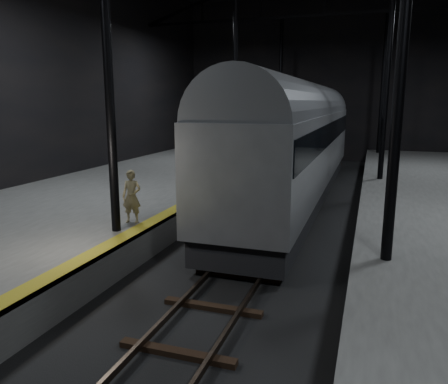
% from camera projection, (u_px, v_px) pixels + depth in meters
% --- Properties ---
extents(ground, '(44.00, 44.00, 0.00)m').
position_uv_depth(ground, '(270.00, 236.00, 15.80)').
color(ground, black).
rests_on(ground, ground).
extents(platform_left, '(9.00, 43.80, 1.00)m').
position_uv_depth(platform_left, '(92.00, 207.00, 18.05)').
color(platform_left, '#504F4D').
rests_on(platform_left, ground).
extents(tactile_strip, '(0.50, 43.80, 0.01)m').
position_uv_depth(tactile_strip, '(187.00, 203.00, 16.62)').
color(tactile_strip, '#99911B').
rests_on(tactile_strip, platform_left).
extents(track, '(2.40, 43.00, 0.24)m').
position_uv_depth(track, '(270.00, 235.00, 15.79)').
color(track, '#3F3328').
rests_on(track, ground).
extents(train, '(3.14, 21.02, 5.62)m').
position_uv_depth(train, '(299.00, 137.00, 20.63)').
color(train, '#919498').
rests_on(train, ground).
extents(woman, '(0.67, 0.49, 1.69)m').
position_uv_depth(woman, '(132.00, 197.00, 13.79)').
color(woman, '#96875C').
rests_on(woman, platform_left).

